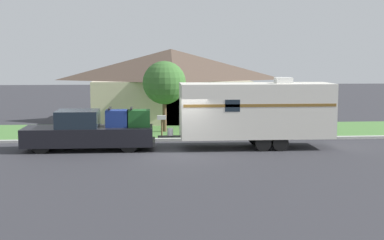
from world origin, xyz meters
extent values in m
plane|color=#2D2D33|center=(0.00, 0.00, 0.00)|extent=(120.00, 120.00, 0.00)
cube|color=#ADADA8|center=(0.00, 3.75, 0.07)|extent=(80.00, 0.30, 0.14)
cube|color=#477538|center=(0.00, 7.40, 0.01)|extent=(80.00, 7.00, 0.03)
cube|color=beige|center=(0.02, 12.81, 1.42)|extent=(10.43, 6.09, 2.84)
pyramid|color=#4C3D33|center=(0.02, 12.81, 3.90)|extent=(11.26, 6.57, 2.12)
cube|color=#4C3828|center=(0.02, 9.80, 1.05)|extent=(1.00, 0.06, 2.10)
cylinder|color=black|center=(-6.44, 0.50, 0.45)|extent=(0.90, 0.28, 0.90)
cylinder|color=black|center=(-6.44, 2.15, 0.45)|extent=(0.90, 0.28, 0.90)
cylinder|color=black|center=(-2.41, 0.50, 0.45)|extent=(0.90, 0.28, 0.90)
cylinder|color=black|center=(-2.41, 2.15, 0.45)|extent=(0.90, 0.28, 0.90)
cube|color=black|center=(-5.53, 1.33, 0.68)|extent=(3.77, 2.01, 0.86)
cube|color=#19232D|center=(-4.85, 1.33, 1.51)|extent=(1.96, 1.85, 0.80)
cube|color=black|center=(-2.48, 1.33, 0.68)|extent=(2.34, 2.01, 0.86)
cube|color=#333333|center=(-1.25, 1.33, 0.37)|extent=(0.12, 1.81, 0.20)
cube|color=navy|center=(-2.99, 1.33, 1.51)|extent=(1.08, 0.84, 0.80)
cube|color=black|center=(-3.34, 1.33, 1.99)|extent=(0.10, 0.93, 0.08)
cube|color=#194C1E|center=(-1.96, 1.33, 1.51)|extent=(1.08, 0.84, 0.80)
cube|color=black|center=(-2.31, 1.33, 1.99)|extent=(0.10, 0.93, 0.08)
cylinder|color=black|center=(3.91, 0.35, 0.38)|extent=(0.75, 0.22, 0.75)
cylinder|color=black|center=(3.91, 2.30, 0.38)|extent=(0.75, 0.22, 0.75)
cylinder|color=black|center=(4.74, 0.35, 0.38)|extent=(0.75, 0.22, 0.75)
cylinder|color=black|center=(4.74, 2.30, 0.38)|extent=(0.75, 0.22, 0.75)
cube|color=silver|center=(3.73, 1.33, 1.86)|extent=(7.37, 2.23, 2.61)
cube|color=brown|center=(3.73, 0.21, 2.19)|extent=(7.22, 0.01, 0.14)
cube|color=#383838|center=(-0.50, 1.33, 0.60)|extent=(1.11, 0.12, 0.10)
cylinder|color=silver|center=(-0.45, 1.33, 0.83)|extent=(0.28, 0.28, 0.36)
cube|color=silver|center=(5.06, 1.33, 3.30)|extent=(0.80, 0.68, 0.28)
cube|color=#19232D|center=(2.41, 0.21, 2.19)|extent=(0.70, 0.01, 0.56)
cylinder|color=brown|center=(-0.80, 4.49, 0.53)|extent=(0.09, 0.09, 1.06)
cube|color=silver|center=(-0.80, 4.49, 1.17)|extent=(0.48, 0.20, 0.22)
cylinder|color=brown|center=(-0.58, 7.13, 0.98)|extent=(0.24, 0.24, 1.97)
sphere|color=#38662D|center=(-0.58, 7.13, 2.92)|extent=(2.54, 2.54, 2.54)
camera|label=1|loc=(-1.34, -24.24, 4.49)|focal=50.00mm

